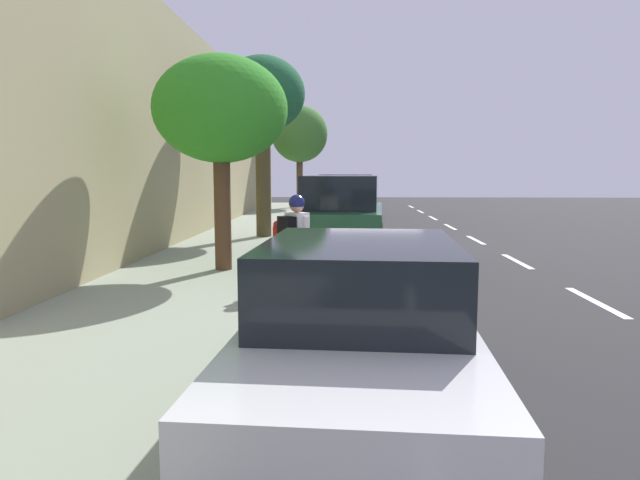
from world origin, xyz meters
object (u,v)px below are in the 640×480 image
parked_suv_green_mid (342,216)px  fire_hydrant (278,239)px  cyclist_with_backpack (295,236)px  street_tree_near_cyclist (299,135)px  bicycle_at_curb (307,281)px  street_tree_far_end (221,111)px  street_tree_mid_block (262,98)px  parked_suv_tan_second (346,203)px  parked_sedan_dark_blue_nearest (345,201)px  parked_sedan_white_far (360,332)px

parked_suv_green_mid → fire_hydrant: parked_suv_green_mid is taller
cyclist_with_backpack → street_tree_near_cyclist: street_tree_near_cyclist is taller
parked_suv_green_mid → bicycle_at_curb: bearing=83.9°
street_tree_far_end → bicycle_at_curb: bearing=128.4°
street_tree_mid_block → street_tree_near_cyclist: bearing=-90.0°
parked_suv_tan_second → street_tree_far_end: 9.18m
parked_sedan_dark_blue_nearest → parked_suv_green_mid: size_ratio=0.93×
bicycle_at_curb → cyclist_with_backpack: size_ratio=0.87×
parked_sedan_white_far → street_tree_near_cyclist: 26.92m
parked_suv_tan_second → street_tree_near_cyclist: bearing=-78.1°
street_tree_near_cyclist → street_tree_far_end: 20.20m
cyclist_with_backpack → street_tree_near_cyclist: bearing=-85.9°
bicycle_at_curb → street_tree_near_cyclist: (1.79, -22.44, 3.68)m
street_tree_far_end → fire_hydrant: size_ratio=4.91×
parked_sedan_white_far → street_tree_near_cyclist: bearing=-84.7°
bicycle_at_curb → street_tree_mid_block: street_tree_mid_block is taller
parked_sedan_dark_blue_nearest → parked_suv_tan_second: (-0.01, 6.65, 0.27)m
parked_sedan_white_far → cyclist_with_backpack: bearing=-78.7°
parked_suv_tan_second → parked_sedan_white_far: size_ratio=1.05×
parked_suv_tan_second → fire_hydrant: size_ratio=5.63×
parked_suv_tan_second → bicycle_at_curb: (0.65, 10.83, -0.64)m
parked_sedan_white_far → cyclist_with_backpack: cyclist_with_backpack is taller
parked_suv_tan_second → parked_suv_green_mid: (0.12, 5.91, 0.00)m
cyclist_with_backpack → street_tree_far_end: size_ratio=0.42×
parked_sedan_dark_blue_nearest → street_tree_near_cyclist: bearing=-63.8°
parked_sedan_dark_blue_nearest → street_tree_mid_block: street_tree_mid_block is taller
parked_suv_green_mid → bicycle_at_curb: size_ratio=3.22×
parked_sedan_dark_blue_nearest → bicycle_at_curb: 17.50m
parked_sedan_dark_blue_nearest → street_tree_near_cyclist: size_ratio=0.83×
parked_suv_green_mid → street_tree_near_cyclist: bearing=-82.4°
cyclist_with_backpack → street_tree_near_cyclist: 22.27m
bicycle_at_curb → cyclist_with_backpack: 0.82m
bicycle_at_curb → fire_hydrant: (0.90, -3.81, 0.21)m
parked_sedan_dark_blue_nearest → street_tree_far_end: size_ratio=1.09×
street_tree_near_cyclist → fire_hydrant: (-0.90, 18.63, -3.47)m
fire_hydrant → street_tree_far_end: bearing=59.9°
street_tree_far_end → fire_hydrant: bearing=-120.1°
parked_sedan_dark_blue_nearest → parked_suv_green_mid: parked_suv_green_mid is taller
parked_sedan_white_far → street_tree_mid_block: 12.97m
parked_sedan_dark_blue_nearest → parked_suv_green_mid: 12.57m
parked_suv_green_mid → cyclist_with_backpack: (0.75, 4.49, 0.02)m
parked_sedan_dark_blue_nearest → fire_hydrant: parked_sedan_dark_blue_nearest is taller
parked_sedan_white_far → street_tree_far_end: size_ratio=1.09×
parked_sedan_dark_blue_nearest → cyclist_with_backpack: (0.86, 17.06, 0.30)m
parked_suv_tan_second → parked_suv_green_mid: bearing=88.8°
bicycle_at_curb → parked_suv_tan_second: bearing=-93.4°
parked_sedan_white_far → parked_sedan_dark_blue_nearest: bearing=-89.9°
street_tree_mid_block → parked_suv_green_mid: bearing=126.2°
street_tree_far_end → parked_sedan_white_far: bearing=111.2°
parked_sedan_dark_blue_nearest → street_tree_near_cyclist: 6.44m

